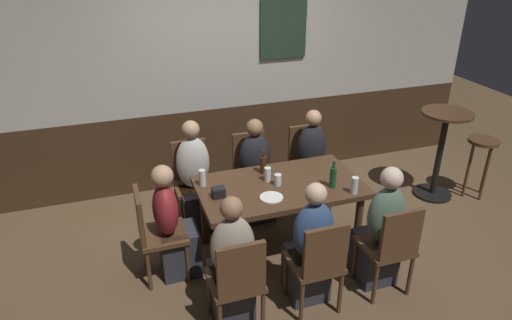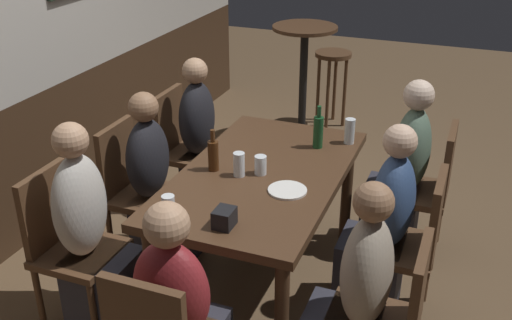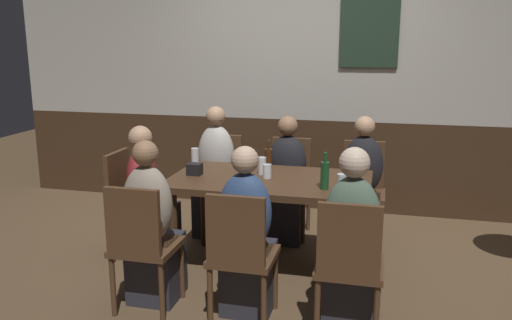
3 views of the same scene
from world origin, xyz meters
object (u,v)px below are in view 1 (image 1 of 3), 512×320
(chair_head_west, at_px, (154,230))
(pint_glass_pale, at_px, (278,180))
(person_left_near, at_px, (232,268))
(pint_glass_amber, at_px, (354,186))
(chair_mid_far, at_px, (251,168))
(side_bar_table, at_px, (441,148))
(pint_glass_stout, at_px, (268,175))
(condiment_caddy, at_px, (218,192))
(person_left_far, at_px, (195,185))
(plate_white_large, at_px, (271,197))
(chair_right_far, at_px, (306,160))
(dining_table, at_px, (280,193))
(chair_right_near, at_px, (391,245))
(person_right_near, at_px, (380,235))
(person_right_far, at_px, (312,168))
(beer_bottle_brown, at_px, (263,164))
(beer_bottle_green, at_px, (333,177))
(chair_mid_near, at_px, (318,261))
(chair_left_far, at_px, (192,177))
(person_head_west, at_px, (173,230))
(person_mid_far, at_px, (256,178))
(tumbler_water, at_px, (202,179))
(person_mid_near, at_px, (309,252))
(chair_left_near, at_px, (238,279))
(bar_stool, at_px, (481,152))

(chair_head_west, xyz_separation_m, pint_glass_pale, (1.15, -0.00, 0.29))
(person_left_near, relative_size, pint_glass_amber, 7.23)
(chair_mid_far, distance_m, side_bar_table, 2.19)
(pint_glass_stout, bearing_deg, chair_head_west, -174.65)
(condiment_caddy, bearing_deg, chair_head_west, 176.48)
(person_left_far, bearing_deg, plate_white_large, -60.37)
(chair_right_far, distance_m, pint_glass_stout, 1.10)
(dining_table, height_order, chair_mid_far, chair_mid_far)
(chair_head_west, relative_size, pint_glass_pale, 8.23)
(dining_table, distance_m, chair_right_near, 1.08)
(person_right_near, relative_size, pint_glass_amber, 7.36)
(chair_head_west, bearing_deg, chair_right_far, 24.77)
(person_right_far, xyz_separation_m, plate_white_large, (-0.82, -0.88, 0.27))
(beer_bottle_brown, bearing_deg, person_right_near, -52.21)
(pint_glass_amber, relative_size, beer_bottle_green, 0.60)
(person_right_far, xyz_separation_m, pint_glass_amber, (-0.10, -1.04, 0.34))
(chair_mid_near, bearing_deg, pint_glass_stout, 95.09)
(person_right_far, distance_m, side_bar_table, 1.51)
(chair_mid_near, height_order, chair_right_near, same)
(chair_left_far, bearing_deg, pint_glass_pale, -52.97)
(chair_head_west, height_order, chair_right_near, same)
(chair_head_west, xyz_separation_m, pint_glass_stout, (1.08, 0.10, 0.31))
(person_head_west, relative_size, person_mid_far, 0.99)
(pint_glass_amber, bearing_deg, tumbler_water, 155.45)
(person_head_west, relative_size, person_left_near, 0.97)
(person_left_near, bearing_deg, person_mid_near, 0.02)
(person_mid_far, distance_m, side_bar_table, 2.16)
(tumbler_water, bearing_deg, condiment_caddy, -70.77)
(person_left_far, distance_m, beer_bottle_green, 1.45)
(pint_glass_amber, relative_size, condiment_caddy, 1.43)
(chair_left_near, relative_size, person_left_far, 0.75)
(person_left_far, xyz_separation_m, person_mid_far, (0.66, -0.00, -0.03))
(person_left_far, height_order, side_bar_table, person_left_far)
(person_mid_near, height_order, person_right_far, person_right_far)
(chair_left_near, distance_m, person_right_near, 1.33)
(chair_left_near, bearing_deg, pint_glass_stout, 58.59)
(chair_right_far, bearing_deg, plate_white_large, -128.09)
(person_head_west, xyz_separation_m, person_right_near, (1.67, -0.68, 0.02))
(beer_bottle_green, bearing_deg, tumbler_water, 159.98)
(chair_left_near, distance_m, chair_right_far, 2.15)
(chair_head_west, bearing_deg, person_left_near, -53.40)
(person_head_west, bearing_deg, tumbler_water, 32.43)
(chair_left_near, relative_size, pint_glass_stout, 6.45)
(beer_bottle_brown, bearing_deg, bar_stool, 0.16)
(chair_head_west, xyz_separation_m, beer_bottle_brown, (1.10, 0.26, 0.34))
(chair_left_near, relative_size, person_right_far, 0.78)
(person_mid_near, bearing_deg, chair_mid_far, 90.00)
(chair_mid_far, relative_size, bar_stool, 1.22)
(chair_mid_near, height_order, pint_glass_pale, chair_mid_near)
(dining_table, bearing_deg, person_mid_far, 90.00)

